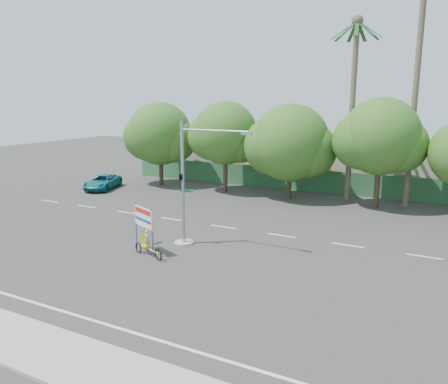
% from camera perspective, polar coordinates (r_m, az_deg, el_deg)
% --- Properties ---
extents(ground, '(120.00, 120.00, 0.00)m').
position_cam_1_polar(ground, '(21.09, -5.35, -10.80)').
color(ground, '#33302D').
rests_on(ground, ground).
extents(sidewalk_near, '(50.00, 2.40, 0.12)m').
position_cam_1_polar(sidewalk_near, '(15.99, -20.87, -19.29)').
color(sidewalk_near, gray).
rests_on(sidewalk_near, ground).
extents(fence, '(38.00, 0.08, 2.00)m').
position_cam_1_polar(fence, '(39.91, 11.49, 1.44)').
color(fence, '#336B3D').
rests_on(fence, ground).
extents(building_left, '(12.00, 8.00, 4.00)m').
position_cam_1_polar(building_left, '(47.46, 1.37, 4.55)').
color(building_left, '#C1B499').
rests_on(building_left, ground).
extents(building_right, '(14.00, 8.00, 3.60)m').
position_cam_1_polar(building_right, '(42.86, 23.56, 2.47)').
color(building_right, '#C1B499').
rests_on(building_right, ground).
extents(tree_far_left, '(7.14, 6.00, 7.96)m').
position_cam_1_polar(tree_far_left, '(42.38, -8.40, 7.29)').
color(tree_far_left, '#473828').
rests_on(tree_far_left, ground).
extents(tree_left, '(6.66, 5.60, 8.07)m').
position_cam_1_polar(tree_left, '(38.70, 0.12, 7.42)').
color(tree_left, '#473828').
rests_on(tree_left, ground).
extents(tree_center, '(7.62, 6.40, 7.85)m').
position_cam_1_polar(tree_center, '(36.42, 8.58, 6.06)').
color(tree_center, '#473828').
rests_on(tree_center, ground).
extents(tree_right, '(6.90, 5.80, 8.36)m').
position_cam_1_polar(tree_right, '(34.74, 19.68, 6.50)').
color(tree_right, '#473828').
rests_on(tree_right, ground).
extents(palm_tall, '(3.73, 3.79, 17.45)m').
position_cam_1_polar(palm_tall, '(35.97, 23.96, 14.69)').
color(palm_tall, '#70604C').
rests_on(palm_tall, ground).
extents(palm_short, '(3.73, 3.79, 14.45)m').
position_cam_1_polar(palm_short, '(36.51, 16.53, 12.63)').
color(palm_short, '#70604C').
rests_on(palm_short, ground).
extents(traffic_signal, '(4.72, 1.10, 7.00)m').
position_cam_1_polar(traffic_signal, '(24.55, -4.79, -0.35)').
color(traffic_signal, gray).
rests_on(traffic_signal, ground).
extents(trike_billboard, '(2.50, 1.28, 2.66)m').
position_cam_1_polar(trike_billboard, '(23.76, -10.11, -5.54)').
color(trike_billboard, black).
rests_on(trike_billboard, ground).
extents(pickup_truck, '(3.54, 5.19, 1.32)m').
position_cam_1_polar(pickup_truck, '(41.93, -15.59, 1.26)').
color(pickup_truck, '#0F686F').
rests_on(pickup_truck, ground).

